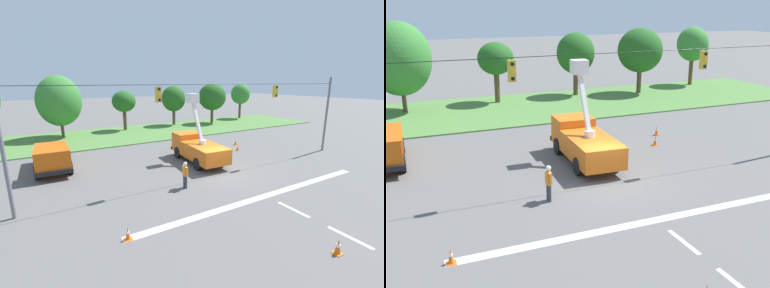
{
  "view_description": "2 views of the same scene",
  "coord_description": "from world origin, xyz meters",
  "views": [
    {
      "loc": [
        -11.29,
        -14.81,
        6.8
      ],
      "look_at": [
        0.16,
        4.31,
        1.35
      ],
      "focal_mm": 24.0,
      "sensor_mm": 36.0,
      "label": 1
    },
    {
      "loc": [
        -9.79,
        -19.45,
        8.92
      ],
      "look_at": [
        -0.4,
        3.03,
        1.21
      ],
      "focal_mm": 42.0,
      "sensor_mm": 36.0,
      "label": 2
    }
  ],
  "objects": [
    {
      "name": "grass_verge",
      "position": [
        0.0,
        18.0,
        0.05
      ],
      "size": [
        56.0,
        12.0,
        0.1
      ],
      "primitive_type": "cube",
      "color": "#517F3D",
      "rests_on": "ground"
    },
    {
      "name": "tree_east_end",
      "position": [
        21.1,
        21.92,
        4.51
      ],
      "size": [
        3.39,
        3.54,
        6.41
      ],
      "color": "brown",
      "rests_on": "ground"
    },
    {
      "name": "lane_markings",
      "position": [
        0.0,
        -6.21,
        0.0
      ],
      "size": [
        17.6,
        15.25,
        0.01
      ],
      "color": "silver",
      "rests_on": "ground"
    },
    {
      "name": "tree_east",
      "position": [
        7.02,
        21.39,
        4.17
      ],
      "size": [
        3.72,
        3.67,
        6.17
      ],
      "color": "brown",
      "rests_on": "ground"
    },
    {
      "name": "tree_far_east",
      "position": [
        13.33,
        19.89,
        4.34
      ],
      "size": [
        4.54,
        4.32,
        6.54
      ],
      "color": "brown",
      "rests_on": "ground"
    },
    {
      "name": "utility_truck_support_near",
      "position": [
        -10.81,
        7.21,
        1.12
      ],
      "size": [
        2.57,
        6.13,
        2.1
      ],
      "color": "#D6560F",
      "rests_on": "ground"
    },
    {
      "name": "tree_west",
      "position": [
        -9.0,
        20.22,
        4.5
      ],
      "size": [
        5.11,
        5.17,
        7.53
      ],
      "color": "brown",
      "rests_on": "ground"
    },
    {
      "name": "road_worker",
      "position": [
        -3.61,
        -1.1,
        1.0
      ],
      "size": [
        0.26,
        0.65,
        1.77
      ],
      "color": "#383842",
      "rests_on": "ground"
    },
    {
      "name": "tree_centre",
      "position": [
        -0.94,
        20.98,
        4.04
      ],
      "size": [
        3.24,
        3.43,
        5.55
      ],
      "color": "brown",
      "rests_on": "ground"
    },
    {
      "name": "signal_gantry",
      "position": [
        0.07,
        -0.0,
        4.25
      ],
      "size": [
        26.2,
        0.33,
        7.2
      ],
      "color": "slate",
      "rests_on": "ground"
    },
    {
      "name": "utility_truck_bucket_lift",
      "position": [
        0.13,
        3.37,
        1.3
      ],
      "size": [
        2.75,
        6.69,
        5.8
      ],
      "color": "orange",
      "rests_on": "ground"
    },
    {
      "name": "ground_plane",
      "position": [
        0.0,
        0.0,
        0.0
      ],
      "size": [
        200.0,
        200.0,
        0.0
      ],
      "primitive_type": "plane",
      "color": "#605E5B"
    },
    {
      "name": "traffic_cone_mid_left",
      "position": [
        5.61,
        4.37,
        0.31
      ],
      "size": [
        0.36,
        0.36,
        0.64
      ],
      "color": "orange",
      "rests_on": "ground"
    },
    {
      "name": "traffic_cone_foreground_right",
      "position": [
        6.95,
        6.31,
        0.32
      ],
      "size": [
        0.36,
        0.36,
        0.67
      ],
      "color": "orange",
      "rests_on": "ground"
    },
    {
      "name": "traffic_cone_mid_right",
      "position": [
        -8.57,
        -4.78,
        0.28
      ],
      "size": [
        0.36,
        0.36,
        0.6
      ],
      "color": "orange",
      "rests_on": "ground"
    },
    {
      "name": "traffic_cone_foreground_left",
      "position": [
        -1.58,
        -10.07,
        0.31
      ],
      "size": [
        0.36,
        0.36,
        0.65
      ],
      "color": "orange",
      "rests_on": "ground"
    }
  ]
}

